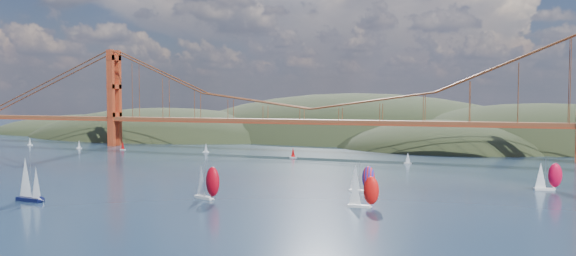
# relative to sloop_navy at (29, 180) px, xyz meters

# --- Properties ---
(ground) EXTENTS (1200.00, 1200.00, 0.00)m
(ground) POSITION_rel_sloop_navy_xyz_m (26.02, -27.74, -5.64)
(ground) COLOR black
(ground) RESTS_ON ground
(headlands) EXTENTS (725.00, 225.00, 96.00)m
(headlands) POSITION_rel_sloop_navy_xyz_m (70.97, 250.54, -18.09)
(headlands) COLOR black
(headlands) RESTS_ON ground
(bridge) EXTENTS (552.00, 12.00, 55.00)m
(bridge) POSITION_rel_sloop_navy_xyz_m (24.27, 152.26, 26.60)
(bridge) COLOR brown
(bridge) RESTS_ON ground
(sloop_navy) EXTENTS (8.33, 4.87, 12.77)m
(sloop_navy) POSITION_rel_sloop_navy_xyz_m (0.00, 0.00, 0.00)
(sloop_navy) COLOR black
(sloop_navy) RESTS_ON ground
(racer_0) EXTENTS (9.11, 5.82, 10.18)m
(racer_0) POSITION_rel_sloop_navy_xyz_m (42.30, 19.53, -0.83)
(racer_0) COLOR silver
(racer_0) RESTS_ON ground
(racer_1) EXTENTS (7.80, 3.22, 8.94)m
(racer_1) POSITION_rel_sloop_navy_xyz_m (84.05, 23.48, -1.41)
(racer_1) COLOR silver
(racer_1) RESTS_ON ground
(racer_3) EXTENTS (8.18, 4.94, 9.16)m
(racer_3) POSITION_rel_sloop_navy_xyz_m (128.32, 69.36, -1.31)
(racer_3) COLOR silver
(racer_3) RESTS_ON ground
(racer_rwb) EXTENTS (7.65, 3.19, 8.74)m
(racer_rwb) POSITION_rel_sloop_navy_xyz_m (78.13, 45.94, -1.51)
(racer_rwb) COLOR silver
(racer_rwb) RESTS_ON ground
(distant_boat_0) EXTENTS (3.00, 2.00, 4.70)m
(distant_boat_0) POSITION_rel_sloop_navy_xyz_m (-141.52, 135.96, -3.23)
(distant_boat_0) COLOR silver
(distant_boat_0) RESTS_ON ground
(distant_boat_1) EXTENTS (3.00, 2.00, 4.70)m
(distant_boat_1) POSITION_rel_sloop_navy_xyz_m (-100.01, 129.88, -3.23)
(distant_boat_1) COLOR silver
(distant_boat_1) RESTS_ON ground
(distant_boat_2) EXTENTS (3.00, 2.00, 4.70)m
(distant_boat_2) POSITION_rel_sloop_navy_xyz_m (-72.50, 131.68, -3.23)
(distant_boat_2) COLOR silver
(distant_boat_2) RESTS_ON ground
(distant_boat_3) EXTENTS (3.00, 2.00, 4.70)m
(distant_boat_3) POSITION_rel_sloop_navy_xyz_m (-24.36, 135.36, -3.23)
(distant_boat_3) COLOR silver
(distant_boat_3) RESTS_ON ground
(distant_boat_8) EXTENTS (3.00, 2.00, 4.70)m
(distant_boat_8) POSITION_rel_sloop_navy_xyz_m (78.54, 123.30, -3.23)
(distant_boat_8) COLOR silver
(distant_boat_8) RESTS_ON ground
(distant_boat_9) EXTENTS (3.00, 2.00, 4.70)m
(distant_boat_9) POSITION_rel_sloop_navy_xyz_m (25.73, 127.43, -3.23)
(distant_boat_9) COLOR silver
(distant_boat_9) RESTS_ON ground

